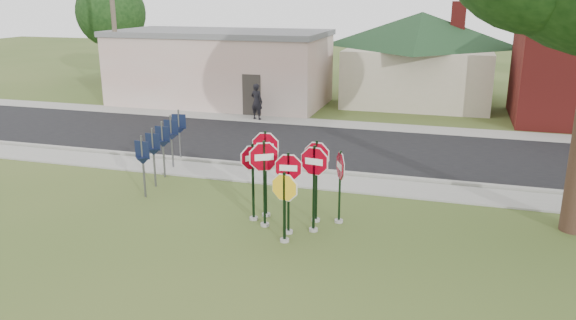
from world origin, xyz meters
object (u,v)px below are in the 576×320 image
(utility_pole_near, at_px, (114,17))
(pedestrian, at_px, (257,101))
(stop_sign_yellow, at_px, (284,200))
(stop_sign_left, at_px, (264,171))
(stop_sign_center, at_px, (288,183))

(utility_pole_near, bearing_deg, pedestrian, -7.01)
(stop_sign_yellow, bearing_deg, stop_sign_left, 134.89)
(stop_sign_yellow, bearing_deg, stop_sign_center, 95.86)
(stop_sign_center, distance_m, pedestrian, 14.18)
(stop_sign_left, bearing_deg, stop_sign_yellow, -45.11)
(utility_pole_near, bearing_deg, stop_sign_center, -44.90)
(stop_sign_left, relative_size, pedestrian, 1.40)
(stop_sign_left, distance_m, pedestrian, 13.64)
(utility_pole_near, bearing_deg, stop_sign_left, -45.92)
(stop_sign_yellow, xyz_separation_m, utility_pole_near, (-14.20, 14.64, 3.81))
(stop_sign_left, relative_size, utility_pole_near, 0.27)
(stop_sign_yellow, relative_size, pedestrian, 1.09)
(stop_sign_center, xyz_separation_m, stop_sign_yellow, (0.06, -0.55, -0.27))
(utility_pole_near, relative_size, pedestrian, 5.20)
(stop_sign_yellow, bearing_deg, utility_pole_near, 134.12)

